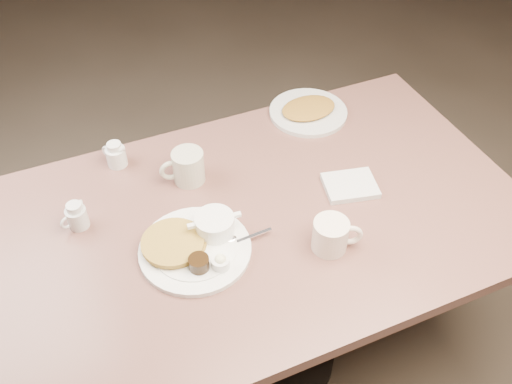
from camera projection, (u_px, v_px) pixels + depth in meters
name	position (u px, v px, depth m)	size (l,w,h in m)	color
diner_table	(259.00, 253.00, 1.68)	(1.50, 0.90, 0.75)	#84564C
main_plate	(196.00, 243.00, 1.46)	(0.37, 0.32, 0.07)	white
coffee_mug_near	(332.00, 235.00, 1.44)	(0.14, 0.12, 0.09)	white
napkin	(350.00, 186.00, 1.63)	(0.17, 0.15, 0.02)	silver
coffee_mug_far	(187.00, 167.00, 1.62)	(0.14, 0.10, 0.10)	beige
creamer_left	(76.00, 216.00, 1.50)	(0.08, 0.06, 0.08)	silver
creamer_right	(116.00, 155.00, 1.68)	(0.08, 0.09, 0.08)	white
hash_plate	(308.00, 111.00, 1.88)	(0.28, 0.28, 0.04)	silver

